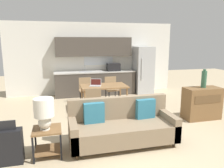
{
  "coord_description": "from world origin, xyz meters",
  "views": [
    {
      "loc": [
        -1.4,
        -3.72,
        2.02
      ],
      "look_at": [
        -0.06,
        1.5,
        0.95
      ],
      "focal_mm": 35.0,
      "sensor_mm": 36.0,
      "label": 1
    }
  ],
  "objects_px": {
    "dining_chair_near_left": "(93,101)",
    "suitcase": "(10,146)",
    "dining_table": "(104,88)",
    "vase": "(204,79)",
    "credenza": "(202,103)",
    "dining_chair_far_right": "(112,88)",
    "side_table": "(47,138)",
    "laptop": "(96,84)",
    "table_lamp": "(44,111)",
    "couch": "(122,127)",
    "refrigerator": "(143,70)",
    "dining_chair_far_left": "(86,89)"
  },
  "relations": [
    {
      "from": "dining_chair_near_left",
      "to": "suitcase",
      "type": "height_order",
      "value": "dining_chair_near_left"
    },
    {
      "from": "dining_table",
      "to": "vase",
      "type": "xyz_separation_m",
      "value": [
        2.34,
        -1.38,
        0.39
      ]
    },
    {
      "from": "credenza",
      "to": "dining_chair_far_right",
      "type": "relative_size",
      "value": 1.12
    },
    {
      "from": "side_table",
      "to": "credenza",
      "type": "relative_size",
      "value": 0.54
    },
    {
      "from": "dining_table",
      "to": "suitcase",
      "type": "height_order",
      "value": "suitcase"
    },
    {
      "from": "dining_chair_far_right",
      "to": "laptop",
      "type": "distance_m",
      "value": 1.03
    },
    {
      "from": "table_lamp",
      "to": "couch",
      "type": "bearing_deg",
      "value": 6.55
    },
    {
      "from": "dining_table",
      "to": "laptop",
      "type": "xyz_separation_m",
      "value": [
        -0.24,
        0.01,
        0.12
      ]
    },
    {
      "from": "dining_chair_near_left",
      "to": "dining_chair_far_right",
      "type": "bearing_deg",
      "value": -114.23
    },
    {
      "from": "vase",
      "to": "laptop",
      "type": "relative_size",
      "value": 1.23
    },
    {
      "from": "credenza",
      "to": "dining_chair_far_right",
      "type": "xyz_separation_m",
      "value": [
        -1.89,
        2.14,
        0.07
      ]
    },
    {
      "from": "couch",
      "to": "vase",
      "type": "distance_m",
      "value": 2.71
    },
    {
      "from": "refrigerator",
      "to": "laptop",
      "type": "relative_size",
      "value": 4.66
    },
    {
      "from": "couch",
      "to": "table_lamp",
      "type": "height_order",
      "value": "table_lamp"
    },
    {
      "from": "credenza",
      "to": "dining_chair_far_right",
      "type": "height_order",
      "value": "dining_chair_far_right"
    },
    {
      "from": "refrigerator",
      "to": "laptop",
      "type": "distance_m",
      "value": 2.83
    },
    {
      "from": "laptop",
      "to": "dining_chair_far_right",
      "type": "bearing_deg",
      "value": 66.9
    },
    {
      "from": "vase",
      "to": "suitcase",
      "type": "distance_m",
      "value": 4.68
    },
    {
      "from": "couch",
      "to": "side_table",
      "type": "relative_size",
      "value": 4.07
    },
    {
      "from": "dining_chair_far_right",
      "to": "table_lamp",
      "type": "bearing_deg",
      "value": -127.57
    },
    {
      "from": "couch",
      "to": "suitcase",
      "type": "bearing_deg",
      "value": -173.1
    },
    {
      "from": "credenza",
      "to": "vase",
      "type": "distance_m",
      "value": 0.64
    },
    {
      "from": "dining_table",
      "to": "laptop",
      "type": "height_order",
      "value": "laptop"
    },
    {
      "from": "side_table",
      "to": "couch",
      "type": "bearing_deg",
      "value": 5.48
    },
    {
      "from": "dining_chair_near_left",
      "to": "laptop",
      "type": "distance_m",
      "value": 0.8
    },
    {
      "from": "dining_chair_far_right",
      "to": "suitcase",
      "type": "xyz_separation_m",
      "value": [
        -2.56,
        -3.23,
        -0.18
      ]
    },
    {
      "from": "side_table",
      "to": "table_lamp",
      "type": "relative_size",
      "value": 0.91
    },
    {
      "from": "dining_table",
      "to": "dining_chair_far_left",
      "type": "bearing_deg",
      "value": 120.11
    },
    {
      "from": "vase",
      "to": "table_lamp",
      "type": "bearing_deg",
      "value": -165.15
    },
    {
      "from": "vase",
      "to": "side_table",
      "type": "bearing_deg",
      "value": -165.47
    },
    {
      "from": "dining_chair_far_left",
      "to": "suitcase",
      "type": "bearing_deg",
      "value": -120.01
    },
    {
      "from": "refrigerator",
      "to": "dining_chair_far_left",
      "type": "height_order",
      "value": "refrigerator"
    },
    {
      "from": "couch",
      "to": "dining_chair_far_left",
      "type": "relative_size",
      "value": 2.45
    },
    {
      "from": "side_table",
      "to": "vase",
      "type": "bearing_deg",
      "value": 14.53
    },
    {
      "from": "refrigerator",
      "to": "dining_chair_near_left",
      "type": "xyz_separation_m",
      "value": [
        -2.4,
        -2.49,
        -0.42
      ]
    },
    {
      "from": "couch",
      "to": "credenza",
      "type": "relative_size",
      "value": 2.18
    },
    {
      "from": "couch",
      "to": "dining_chair_near_left",
      "type": "bearing_deg",
      "value": 101.46
    },
    {
      "from": "dining_chair_near_left",
      "to": "laptop",
      "type": "xyz_separation_m",
      "value": [
        0.2,
        0.72,
        0.3
      ]
    },
    {
      "from": "couch",
      "to": "credenza",
      "type": "xyz_separation_m",
      "value": [
        2.44,
        0.84,
        0.07
      ]
    },
    {
      "from": "dining_table",
      "to": "side_table",
      "type": "height_order",
      "value": "dining_table"
    },
    {
      "from": "vase",
      "to": "couch",
      "type": "bearing_deg",
      "value": -160.57
    },
    {
      "from": "couch",
      "to": "laptop",
      "type": "bearing_deg",
      "value": 92.94
    },
    {
      "from": "credenza",
      "to": "couch",
      "type": "bearing_deg",
      "value": -160.91
    },
    {
      "from": "side_table",
      "to": "credenza",
      "type": "xyz_separation_m",
      "value": [
        3.85,
        0.98,
        0.07
      ]
    },
    {
      "from": "vase",
      "to": "dining_chair_near_left",
      "type": "distance_m",
      "value": 2.91
    },
    {
      "from": "dining_chair_near_left",
      "to": "suitcase",
      "type": "xyz_separation_m",
      "value": [
        -1.7,
        -1.78,
        -0.18
      ]
    },
    {
      "from": "table_lamp",
      "to": "credenza",
      "type": "relative_size",
      "value": 0.59
    },
    {
      "from": "table_lamp",
      "to": "dining_chair_far_right",
      "type": "distance_m",
      "value": 3.74
    },
    {
      "from": "credenza",
      "to": "laptop",
      "type": "height_order",
      "value": "laptop"
    },
    {
      "from": "refrigerator",
      "to": "dining_table",
      "type": "relative_size",
      "value": 1.34
    }
  ]
}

